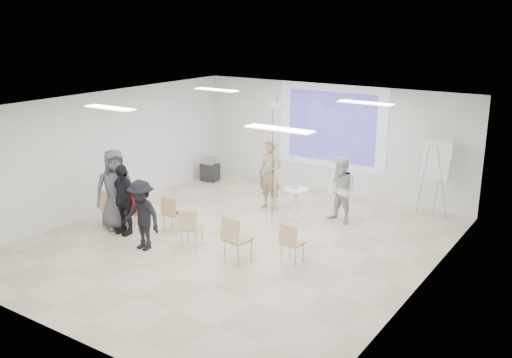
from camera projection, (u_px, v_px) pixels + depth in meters
The scene contains 30 objects.
floor at pixel (236, 245), 12.42m from camera, with size 8.00×9.00×0.10m, color beige.
ceiling at pixel (234, 103), 11.56m from camera, with size 8.00×9.00×0.10m, color white.
wall_back at pixel (332, 139), 15.63m from camera, with size 8.00×0.10×3.00m, color silver.
wall_left at pixel (103, 152), 14.16m from camera, with size 0.10×9.00×3.00m, color silver.
wall_right at pixel (425, 212), 9.83m from camera, with size 0.10×9.00×3.00m, color silver.
projection_halo at pixel (331, 127), 15.48m from camera, with size 3.20×0.01×2.30m, color silver.
projection_image at pixel (331, 127), 15.47m from camera, with size 2.60×0.01×1.90m, color #4036B9.
pedestal_table at pixel (296, 201), 13.90m from camera, with size 0.61×0.61×0.73m.
player_left at pixel (270, 170), 14.32m from camera, with size 0.75×0.51×2.06m, color #99855E.
player_right at pixel (342, 187), 13.38m from camera, with size 0.85×0.68×1.77m, color silver.
controller_left at pixel (282, 156), 14.33m from camera, with size 0.04×0.11×0.04m, color silver.
controller_right at pixel (340, 171), 13.59m from camera, with size 0.04×0.12×0.04m, color silver.
chair_far_left at pixel (110, 205), 13.21m from camera, with size 0.46×0.49×0.88m.
chair_left_mid at pixel (134, 210), 12.97m from camera, with size 0.45×0.48×0.83m.
chair_left_inner at pixel (172, 211), 12.88m from camera, with size 0.45×0.47×0.85m.
chair_center at pixel (190, 226), 11.97m from camera, with size 0.51×0.53×0.86m.
chair_right_inner at pixel (235, 236), 11.18m from camera, with size 0.53×0.56×0.99m.
chair_right_far at pixel (291, 241), 11.21m from camera, with size 0.40×0.43×0.84m.
red_jacket at pixel (128, 202), 12.79m from camera, with size 0.48×0.11×0.46m, color #AA1523.
laptop at pixel (174, 212), 12.97m from camera, with size 0.31×0.23×0.02m, color black.
audience_left at pixel (123, 194), 12.69m from camera, with size 1.07×0.64×1.85m, color black.
audience_mid at pixel (141, 211), 11.83m from camera, with size 1.11×0.61×1.72m, color black.
audience_outer at pixel (115, 185), 12.97m from camera, with size 1.02×0.67×2.10m, color #535357.
flipchart_easel at pixel (437, 160), 13.61m from camera, with size 0.83×0.64×1.95m.
av_cart at pixel (210, 170), 16.98m from camera, with size 0.53×0.44×0.73m.
ceiling_projector at pixel (277, 111), 12.80m from camera, with size 0.30×0.25×3.00m.
fluor_panel_nw at pixel (216, 90), 14.25m from camera, with size 1.20×0.30×0.02m, color white.
fluor_panel_ne at pixel (365, 103), 12.11m from camera, with size 1.20×0.30×0.02m, color white.
fluor_panel_sw at pixel (110, 108), 11.46m from camera, with size 1.20×0.30×0.02m, color white.
fluor_panel_se at pixel (279, 129), 9.32m from camera, with size 1.20×0.30×0.02m, color white.
Camera 1 is at (6.79, -9.34, 4.75)m, focal length 40.00 mm.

